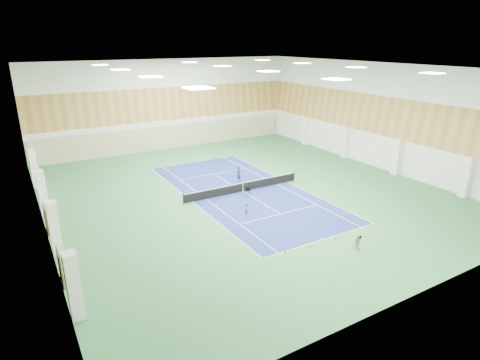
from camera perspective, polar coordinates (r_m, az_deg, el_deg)
name	(u,v)px	position (r m, az deg, el deg)	size (l,w,h in m)	color
ground	(243,191)	(40.17, 0.42, -1.64)	(40.00, 40.00, 0.00)	#30723F
room_shell	(243,133)	(38.43, 0.44, 6.74)	(36.00, 40.00, 12.00)	white
wood_cladding	(243,112)	(38.04, 0.45, 9.68)	(36.00, 40.00, 8.00)	#C38E48
ceiling_light_grid	(243,68)	(37.58, 0.47, 15.58)	(21.40, 25.40, 0.06)	white
court_surface	(243,191)	(40.17, 0.42, -1.63)	(10.97, 23.77, 0.01)	navy
tennis_balls_scatter	(243,191)	(40.15, 0.42, -1.58)	(10.57, 22.77, 0.07)	#C2D324
tennis_net	(243,186)	(39.98, 0.42, -0.90)	(12.80, 0.10, 1.10)	black
back_curtain	(170,137)	(56.85, -9.88, 6.06)	(35.40, 0.16, 3.20)	#C6B793
door_left_a	(60,267)	(27.64, -24.20, -11.28)	(0.08, 1.80, 2.20)	#593319
door_left_b	(46,220)	(34.86, -25.89, -5.13)	(0.08, 1.80, 2.20)	#593319
coach	(239,174)	(42.83, -0.19, 0.91)	(0.62, 0.40, 1.69)	navy
child_court	(247,209)	(34.72, 1.05, -4.11)	(0.55, 0.43, 1.13)	#9798A0
child_apron	(358,242)	(30.53, 16.38, -8.50)	(0.63, 0.26, 1.07)	tan
ball_cart	(248,192)	(38.94, 1.11, -1.67)	(0.49, 0.49, 0.84)	black
cone_svc_a	(246,219)	(33.96, 0.88, -5.51)	(0.20, 0.20, 0.22)	#FF5D0D
cone_svc_b	(266,214)	(34.93, 3.75, -4.85)	(0.18, 0.18, 0.20)	#FF500D
cone_svc_c	(294,207)	(36.51, 7.64, -3.84)	(0.21, 0.21, 0.24)	#E8560C
cone_svc_d	(314,206)	(37.02, 10.45, -3.69)	(0.20, 0.20, 0.22)	#FD5E0D
cone_base_a	(286,252)	(29.18, 6.51, -10.09)	(0.21, 0.21, 0.23)	#DB410B
cone_base_b	(311,246)	(30.19, 10.00, -9.18)	(0.22, 0.22, 0.25)	#DE580B
cone_base_c	(336,238)	(31.71, 13.44, -8.01)	(0.19, 0.19, 0.20)	#FE4B0D
cone_base_d	(369,228)	(34.06, 17.86, -6.46)	(0.19, 0.19, 0.20)	#FF640D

